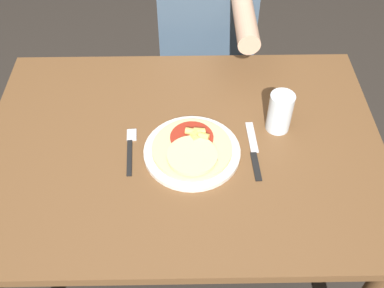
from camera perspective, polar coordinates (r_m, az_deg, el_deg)
ground_plane at (r=1.92m, az=-0.77°, el=-14.94°), size 8.00×8.00×0.00m
dining_table at (r=1.39m, az=-1.03°, el=-3.06°), size 1.16×0.83×0.75m
plate at (r=1.27m, az=-0.00°, el=-0.99°), size 0.27×0.27×0.01m
pizza at (r=1.26m, az=0.06°, el=-0.56°), size 0.23×0.23×0.04m
fork at (r=1.30m, az=-7.83°, el=-0.52°), size 0.03×0.18×0.00m
knife at (r=1.29m, az=7.86°, el=-0.91°), size 0.03×0.22×0.00m
drinking_glass at (r=1.33m, az=11.11°, el=4.00°), size 0.07×0.07×0.13m
person_diner at (r=1.81m, az=1.93°, el=15.15°), size 0.36×0.52×1.24m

